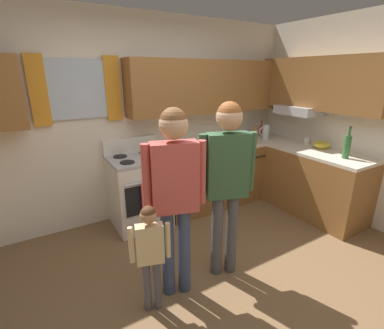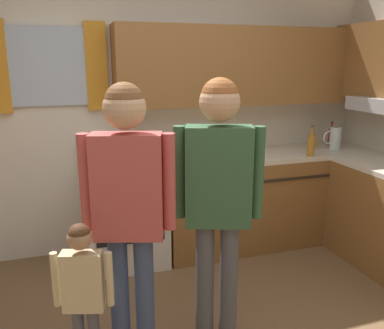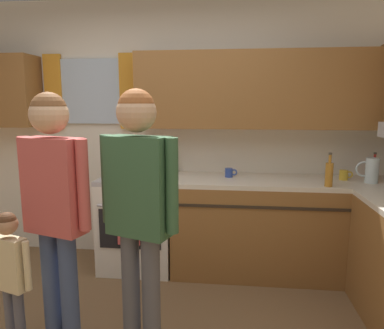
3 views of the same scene
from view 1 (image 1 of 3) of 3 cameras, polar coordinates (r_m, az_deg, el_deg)
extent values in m
plane|color=brown|center=(2.78, 6.47, -24.50)|extent=(12.00, 12.00, 0.00)
cube|color=silver|center=(3.76, -10.74, 9.07)|extent=(4.60, 0.10, 2.60)
cube|color=silver|center=(3.47, -22.50, 14.03)|extent=(0.61, 0.03, 0.64)
cube|color=orange|center=(3.42, -29.13, 13.09)|extent=(0.18, 0.04, 0.74)
cube|color=orange|center=(3.54, -16.00, 14.75)|extent=(0.18, 0.04, 0.74)
cube|color=brown|center=(4.03, 4.60, 15.73)|extent=(2.51, 0.32, 0.70)
cube|color=brown|center=(4.18, 24.94, 14.85)|extent=(0.32, 1.79, 0.68)
cube|color=#B7B7BC|center=(4.31, 21.14, 10.39)|extent=(0.40, 0.60, 0.12)
cube|color=brown|center=(4.27, 7.40, -1.74)|extent=(2.13, 0.62, 0.86)
cube|color=beige|center=(4.14, 7.65, 4.12)|extent=(2.13, 0.62, 0.04)
cube|color=brown|center=(4.18, 24.03, -3.70)|extent=(0.62, 1.33, 0.86)
cube|color=beige|center=(4.05, 24.85, 2.22)|extent=(0.62, 1.33, 0.04)
cube|color=#2D2319|center=(3.95, 10.38, 0.88)|extent=(2.01, 0.01, 0.02)
cube|color=silver|center=(3.62, -10.77, -5.72)|extent=(0.68, 0.62, 0.86)
cube|color=black|center=(3.33, -8.89, -6.87)|extent=(0.56, 0.01, 0.36)
cylinder|color=#ADADB2|center=(3.22, -8.91, -3.50)|extent=(0.56, 0.02, 0.02)
cube|color=#ADADB2|center=(3.46, -11.21, 1.09)|extent=(0.68, 0.62, 0.04)
cube|color=silver|center=(3.68, -12.79, 3.94)|extent=(0.68, 0.08, 0.20)
cylinder|color=black|center=(3.28, -13.19, 0.44)|extent=(0.17, 0.17, 0.01)
cylinder|color=black|center=(3.39, -7.75, 1.36)|extent=(0.17, 0.17, 0.01)
cylinder|color=black|center=(3.53, -14.59, 1.61)|extent=(0.17, 0.17, 0.01)
cylinder|color=black|center=(3.64, -9.47, 2.43)|extent=(0.17, 0.17, 0.01)
cube|color=#CC4C4C|center=(3.28, -8.69, -6.47)|extent=(0.20, 0.02, 0.34)
cylinder|color=red|center=(4.71, 14.07, 6.78)|extent=(0.06, 0.06, 0.17)
cylinder|color=red|center=(4.69, 14.18, 8.15)|extent=(0.02, 0.02, 0.06)
cylinder|color=#3F382D|center=(4.69, 14.22, 8.61)|extent=(0.03, 0.03, 0.02)
cylinder|color=#B27223|center=(4.11, 12.83, 5.44)|extent=(0.06, 0.06, 0.20)
cylinder|color=#B27223|center=(4.08, 12.96, 7.29)|extent=(0.02, 0.02, 0.07)
cylinder|color=#3F382D|center=(4.08, 13.00, 7.88)|extent=(0.03, 0.03, 0.02)
cylinder|color=#2D6633|center=(3.81, 29.27, 3.16)|extent=(0.08, 0.08, 0.28)
cylinder|color=#2D6633|center=(3.78, 29.72, 5.92)|extent=(0.03, 0.03, 0.10)
cylinder|color=#3F382D|center=(3.77, 29.85, 6.76)|extent=(0.03, 0.03, 0.02)
cylinder|color=gold|center=(4.47, 12.11, 5.78)|extent=(0.08, 0.08, 0.09)
torus|color=gold|center=(4.50, 12.59, 5.90)|extent=(0.06, 0.01, 0.06)
cylinder|color=#2D479E|center=(3.86, 0.58, 4.18)|extent=(0.07, 0.07, 0.08)
torus|color=#2D479E|center=(3.88, 1.18, 4.33)|extent=(0.06, 0.01, 0.06)
cylinder|color=white|center=(4.39, 22.55, 4.60)|extent=(0.08, 0.08, 0.09)
torus|color=white|center=(4.43, 22.97, 4.72)|extent=(0.07, 0.01, 0.07)
cylinder|color=silver|center=(4.53, 14.94, 6.57)|extent=(0.11, 0.11, 0.22)
torus|color=silver|center=(4.48, 14.33, 6.64)|extent=(0.14, 0.02, 0.14)
cylinder|color=gold|center=(4.21, 25.00, 3.27)|extent=(0.12, 0.12, 0.03)
ellipsoid|color=gold|center=(4.20, 25.06, 3.73)|extent=(0.23, 0.23, 0.10)
cylinder|color=#38476B|center=(2.54, -1.60, -17.34)|extent=(0.11, 0.11, 0.81)
cylinder|color=#38476B|center=(2.52, -4.96, -17.75)|extent=(0.11, 0.11, 0.81)
cube|color=#BF4C47|center=(2.19, -3.60, -2.69)|extent=(0.40, 0.26, 0.58)
cylinder|color=#BF4C47|center=(2.23, 1.98, -1.64)|extent=(0.07, 0.07, 0.53)
cylinder|color=#BF4C47|center=(2.16, -9.40, -2.60)|extent=(0.07, 0.07, 0.53)
sphere|color=tan|center=(2.08, -3.83, 8.17)|extent=(0.22, 0.22, 0.22)
sphere|color=brown|center=(2.08, -3.85, 8.93)|extent=(0.21, 0.21, 0.21)
cylinder|color=#4C4C51|center=(2.78, 8.13, -13.98)|extent=(0.11, 0.11, 0.82)
cylinder|color=#4C4C51|center=(2.74, 5.17, -14.40)|extent=(0.11, 0.11, 0.82)
cube|color=#335938|center=(2.45, 7.26, -0.22)|extent=(0.41, 0.27, 0.58)
cylinder|color=#335938|center=(2.52, 12.08, 0.61)|extent=(0.07, 0.07, 0.54)
cylinder|color=#335938|center=(2.38, 2.20, -0.04)|extent=(0.07, 0.07, 0.54)
sphere|color=tan|center=(2.35, 7.68, 9.61)|extent=(0.23, 0.23, 0.23)
sphere|color=brown|center=(2.35, 7.71, 10.29)|extent=(0.21, 0.21, 0.21)
cylinder|color=#4C4C56|center=(2.50, -7.18, -23.34)|extent=(0.06, 0.06, 0.46)
cylinder|color=#4C4C56|center=(2.49, -9.22, -23.53)|extent=(0.06, 0.06, 0.46)
cube|color=#D1BC8C|center=(2.25, -8.67, -15.87)|extent=(0.23, 0.15, 0.33)
cylinder|color=#D1BC8C|center=(2.25, -4.98, -15.23)|extent=(0.04, 0.04, 0.30)
cylinder|color=#D1BC8C|center=(2.24, -12.43, -15.89)|extent=(0.04, 0.04, 0.30)
sphere|color=#A87A56|center=(2.12, -8.99, -10.30)|extent=(0.13, 0.13, 0.13)
sphere|color=#4C2D19|center=(2.11, -9.02, -9.92)|extent=(0.12, 0.12, 0.12)
camera|label=2|loc=(0.69, 76.91, -7.97)|focal=37.78mm
camera|label=3|loc=(2.02, 62.46, -0.32)|focal=33.71mm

